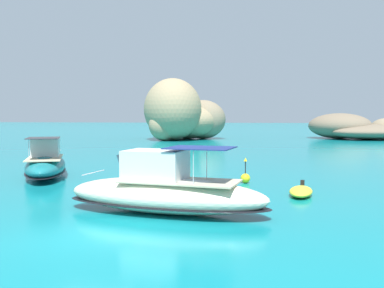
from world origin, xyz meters
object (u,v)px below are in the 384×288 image
object	(u,v)px
islet_large	(180,114)
motorboat_teal	(46,164)
dinghy_tender	(301,191)
channel_buoy	(245,177)
motorboat_cream	(165,192)
islet_small	(356,128)

from	to	relation	value
islet_large	motorboat_teal	xyz separation A→B (m)	(-1.40, -43.71, -3.16)
motorboat_teal	dinghy_tender	size ratio (longest dim) A/B	2.98
dinghy_tender	channel_buoy	size ratio (longest dim) A/B	1.94
islet_large	dinghy_tender	bearing A→B (deg)	-73.71
islet_large	dinghy_tender	world-z (taller)	islet_large
motorboat_cream	motorboat_teal	world-z (taller)	motorboat_cream
islet_large	islet_small	world-z (taller)	islet_large
islet_large	dinghy_tender	size ratio (longest dim) A/B	6.35
dinghy_tender	channel_buoy	xyz separation A→B (m)	(-2.78, 3.66, 0.11)
islet_large	motorboat_teal	world-z (taller)	islet_large
dinghy_tender	islet_small	bearing A→B (deg)	75.00
islet_small	motorboat_cream	size ratio (longest dim) A/B	2.13
islet_small	channel_buoy	size ratio (longest dim) A/B	12.83
motorboat_cream	dinghy_tender	size ratio (longest dim) A/B	3.11
islet_large	channel_buoy	size ratio (longest dim) A/B	12.29
motorboat_teal	channel_buoy	size ratio (longest dim) A/B	5.77
channel_buoy	islet_large	bearing A→B (deg)	104.25
motorboat_cream	channel_buoy	world-z (taller)	motorboat_cream
islet_large	dinghy_tender	xyz separation A→B (m)	(14.13, -48.34, -3.76)
motorboat_teal	channel_buoy	distance (m)	12.80
dinghy_tender	channel_buoy	distance (m)	4.60
islet_small	motorboat_teal	xyz separation A→B (m)	(-29.74, -48.43, -0.90)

